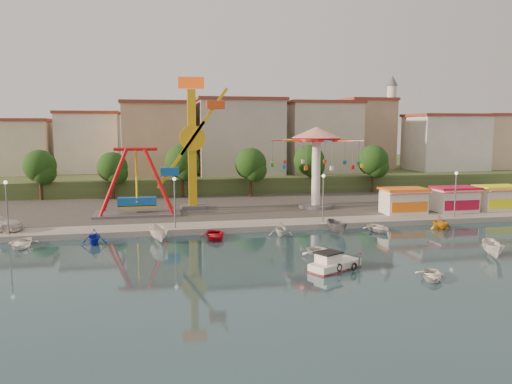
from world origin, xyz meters
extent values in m
plane|color=#15353B|center=(0.00, 0.00, 0.00)|extent=(200.00, 200.00, 0.00)
cube|color=#9E998E|center=(0.00, 62.00, 0.30)|extent=(200.00, 100.00, 0.60)
cube|color=#4C4944|center=(0.00, 30.00, 0.60)|extent=(90.00, 28.00, 0.01)
cube|color=#384C26|center=(0.00, 67.00, 1.50)|extent=(200.00, 60.00, 3.00)
cube|color=#59595E|center=(-12.10, 21.85, 0.75)|extent=(10.00, 5.00, 0.30)
cube|color=#1354A8|center=(-12.10, 21.85, 2.20)|extent=(4.50, 1.40, 1.00)
cylinder|color=red|center=(-12.10, 21.85, 8.40)|extent=(5.00, 0.40, 0.40)
cube|color=#59595E|center=(-5.29, 24.91, 0.85)|extent=(3.00, 3.00, 0.50)
cube|color=gold|center=(-5.29, 24.91, 8.10)|extent=(1.00, 1.00, 15.00)
cube|color=#F34A0D|center=(-5.29, 24.91, 16.40)|extent=(3.20, 0.50, 1.40)
cylinder|color=gold|center=(-5.29, 24.11, 9.60)|extent=(3.20, 0.50, 3.20)
cube|color=gold|center=(-3.84, 23.91, 11.64)|extent=(6.07, 0.35, 8.36)
cube|color=red|center=(-2.40, 23.91, 13.68)|extent=(2.20, 1.20, 1.00)
cylinder|color=#59595E|center=(10.32, 22.64, 0.80)|extent=(4.40, 4.40, 0.40)
cylinder|color=white|center=(10.32, 22.64, 5.10)|extent=(1.10, 1.10, 9.00)
cylinder|color=red|center=(10.32, 22.64, 9.40)|extent=(6.00, 6.00, 0.50)
cone|color=red|center=(10.32, 22.64, 10.30)|extent=(6.40, 6.40, 1.40)
cube|color=white|center=(19.38, 16.50, 2.00)|extent=(5.00, 3.00, 2.80)
cube|color=orange|center=(19.38, 16.50, 3.55)|extent=(5.40, 3.40, 0.25)
cube|color=red|center=(19.38, 14.80, 3.20)|extent=(5.00, 0.77, 0.43)
cube|color=white|center=(26.27, 16.50, 2.00)|extent=(5.00, 3.00, 2.80)
cube|color=#AF0E2E|center=(26.27, 16.50, 3.55)|extent=(5.40, 3.40, 0.25)
cube|color=red|center=(26.27, 14.80, 3.20)|extent=(5.00, 0.77, 0.43)
cube|color=white|center=(32.26, 16.50, 2.00)|extent=(5.00, 3.00, 2.80)
cube|color=#F3FA15|center=(32.26, 16.50, 3.55)|extent=(5.40, 3.40, 0.25)
cube|color=red|center=(32.26, 14.80, 3.20)|extent=(5.00, 0.77, 0.43)
cylinder|color=#59595E|center=(-24.00, 13.00, 3.10)|extent=(0.14, 0.14, 5.00)
cylinder|color=#59595E|center=(-8.00, 13.00, 3.10)|extent=(0.14, 0.14, 5.00)
cylinder|color=#59595E|center=(8.00, 13.00, 3.10)|extent=(0.14, 0.14, 5.00)
cylinder|color=#59595E|center=(24.00, 13.00, 3.10)|extent=(0.14, 0.14, 5.00)
cylinder|color=#382314|center=(-26.00, 36.98, 2.40)|extent=(0.44, 0.44, 3.60)
sphere|color=black|center=(-26.00, 36.98, 5.49)|extent=(4.60, 4.60, 4.60)
cylinder|color=#382314|center=(-16.00, 36.24, 2.30)|extent=(0.44, 0.44, 3.40)
sphere|color=black|center=(-16.00, 36.24, 5.22)|extent=(4.35, 4.35, 4.35)
cylinder|color=#382314|center=(-6.00, 35.81, 2.56)|extent=(0.44, 0.44, 3.92)
sphere|color=black|center=(-6.00, 35.81, 5.94)|extent=(5.02, 5.02, 5.02)
cylinder|color=#382314|center=(4.00, 34.36, 2.43)|extent=(0.44, 0.44, 3.66)
sphere|color=black|center=(4.00, 34.36, 5.58)|extent=(4.68, 4.68, 4.68)
cylinder|color=#382314|center=(14.00, 37.35, 2.50)|extent=(0.44, 0.44, 3.80)
sphere|color=black|center=(14.00, 37.35, 5.77)|extent=(4.86, 4.86, 4.86)
cylinder|color=#382314|center=(24.00, 35.54, 2.49)|extent=(0.44, 0.44, 3.77)
sphere|color=black|center=(24.00, 35.54, 5.73)|extent=(4.83, 4.83, 4.83)
cube|color=beige|center=(-33.37, 46.06, 8.93)|extent=(9.26, 9.53, 11.87)
cube|color=silver|center=(-21.33, 51.38, 7.32)|extent=(12.33, 9.01, 8.63)
cube|color=tan|center=(-8.19, 51.96, 8.62)|extent=(11.95, 9.28, 11.23)
cube|color=beige|center=(5.60, 48.80, 7.60)|extent=(12.59, 10.50, 9.20)
cube|color=beige|center=(19.07, 52.20, 7.62)|extent=(10.75, 9.23, 9.24)
cube|color=tan|center=(32.37, 50.33, 8.61)|extent=(12.77, 10.96, 11.21)
cube|color=silver|center=(44.15, 48.77, 9.18)|extent=(8.23, 8.98, 12.36)
cube|color=beige|center=(56.03, 53.70, 7.38)|extent=(11.59, 10.93, 8.76)
cylinder|color=silver|center=(36.00, 54.00, 11.00)|extent=(1.80, 1.80, 16.00)
cylinder|color=#59595E|center=(36.00, 54.00, 16.00)|extent=(2.80, 2.80, 0.30)
cone|color=#59595E|center=(36.00, 54.00, 20.00)|extent=(2.20, 2.20, 2.00)
cube|color=white|center=(3.60, -2.71, 0.26)|extent=(4.62, 3.54, 0.78)
cube|color=red|center=(3.60, -2.71, 0.07)|extent=(4.62, 3.54, 0.14)
cube|color=white|center=(3.08, -2.62, 0.91)|extent=(2.16, 1.98, 0.78)
cube|color=black|center=(3.08, -2.62, 1.35)|extent=(2.39, 2.22, 0.10)
torus|color=black|center=(3.60, -3.58, 0.39)|extent=(0.66, 0.47, 0.66)
torus|color=black|center=(4.82, -3.54, 0.39)|extent=(0.66, 0.47, 0.66)
imported|color=silver|center=(4.04, 0.88, 0.41)|extent=(4.00, 4.71, 0.83)
imported|color=white|center=(9.61, -6.44, 0.32)|extent=(3.28, 3.70, 0.64)
imported|color=silver|center=(18.09, -1.81, 0.71)|extent=(2.67, 3.93, 1.42)
imported|color=white|center=(-22.14, 9.80, 0.39)|extent=(2.84, 3.88, 0.78)
imported|color=#1525BE|center=(-15.69, 9.80, 0.73)|extent=(2.45, 2.81, 1.45)
imported|color=silver|center=(-9.69, 9.80, 0.77)|extent=(2.26, 4.20, 1.54)
imported|color=red|center=(-4.29, 9.80, 0.40)|extent=(2.91, 3.97, 0.80)
imported|color=silver|center=(2.46, 9.80, 0.75)|extent=(3.03, 3.32, 1.49)
imported|color=#55555A|center=(8.48, 9.80, 0.70)|extent=(1.72, 3.75, 1.40)
imported|color=white|center=(13.08, 9.80, 0.38)|extent=(2.86, 3.83, 0.76)
imported|color=orange|center=(20.24, 9.80, 0.75)|extent=(2.76, 3.10, 1.50)
camera|label=1|loc=(-9.80, -38.29, 10.97)|focal=35.00mm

